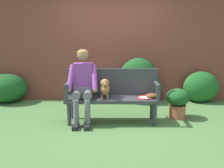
# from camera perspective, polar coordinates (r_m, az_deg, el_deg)

# --- Properties ---
(ground_plane) EXTENTS (40.00, 40.00, 0.00)m
(ground_plane) POSITION_cam_1_polar(r_m,az_deg,el_deg) (4.80, -0.00, -8.43)
(ground_plane) COLOR #4C753D
(brick_garden_fence) EXTENTS (8.00, 0.30, 2.52)m
(brick_garden_fence) POSITION_cam_1_polar(r_m,az_deg,el_deg) (6.27, 0.13, 8.03)
(brick_garden_fence) COLOR brown
(brick_garden_fence) RESTS_ON ground
(hedge_bush_mid_right) EXTENTS (0.71, 0.54, 0.67)m
(hedge_bush_mid_right) POSITION_cam_1_polar(r_m,az_deg,el_deg) (6.13, 7.69, -0.90)
(hedge_bush_mid_right) COLOR #194C1E
(hedge_bush_mid_right) RESTS_ON ground
(hedge_bush_mid_left) EXTENTS (0.82, 0.52, 0.74)m
(hedge_bush_mid_left) POSITION_cam_1_polar(r_m,az_deg,el_deg) (6.39, 19.17, -0.63)
(hedge_bush_mid_left) COLOR #1E5B23
(hedge_bush_mid_left) RESTS_ON ground
(hedge_bush_far_left) EXTENTS (0.92, 0.61, 1.06)m
(hedge_bush_far_left) POSITION_cam_1_polar(r_m,az_deg,el_deg) (6.03, 5.81, 0.82)
(hedge_bush_far_left) COLOR #194C1E
(hedge_bush_far_left) RESTS_ON ground
(hedge_bush_far_right) EXTENTS (0.94, 0.86, 0.68)m
(hedge_bush_far_right) POSITION_cam_1_polar(r_m,az_deg,el_deg) (6.55, -22.40, -0.84)
(hedge_bush_far_right) COLOR #194C1E
(hedge_bush_far_right) RESTS_ON ground
(garden_bench) EXTENTS (1.68, 0.50, 0.47)m
(garden_bench) POSITION_cam_1_polar(r_m,az_deg,el_deg) (4.68, -0.00, -3.75)
(garden_bench) COLOR #38383D
(garden_bench) RESTS_ON ground
(bench_backrest) EXTENTS (1.72, 0.06, 0.50)m
(bench_backrest) POSITION_cam_1_polar(r_m,az_deg,el_deg) (4.82, 0.02, 0.57)
(bench_backrest) COLOR #38383D
(bench_backrest) RESTS_ON garden_bench
(bench_armrest_left_end) EXTENTS (0.06, 0.50, 0.28)m
(bench_armrest_left_end) POSITION_cam_1_polar(r_m,az_deg,el_deg) (4.61, -10.01, -0.79)
(bench_armrest_left_end) COLOR #38383D
(bench_armrest_left_end) RESTS_ON garden_bench
(bench_armrest_right_end) EXTENTS (0.06, 0.50, 0.28)m
(bench_armrest_right_end) POSITION_cam_1_polar(r_m,az_deg,el_deg) (4.60, 10.02, -0.83)
(bench_armrest_right_end) COLOR #38383D
(bench_armrest_right_end) RESTS_ON garden_bench
(person_seated) EXTENTS (0.56, 0.65, 1.34)m
(person_seated) POSITION_cam_1_polar(r_m,az_deg,el_deg) (4.63, -6.50, 0.21)
(person_seated) COLOR black
(person_seated) RESTS_ON ground
(dog_on_bench) EXTENTS (0.19, 0.37, 0.37)m
(dog_on_bench) POSITION_cam_1_polar(r_m,az_deg,el_deg) (4.57, -1.63, -0.95)
(dog_on_bench) COLOR #AD7042
(dog_on_bench) RESTS_ON garden_bench
(tennis_racket) EXTENTS (0.36, 0.58, 0.03)m
(tennis_racket) POSITION_cam_1_polar(r_m,az_deg,el_deg) (4.69, 7.42, -2.90)
(tennis_racket) COLOR red
(tennis_racket) RESTS_ON garden_bench
(baseball_glove) EXTENTS (0.26, 0.23, 0.09)m
(baseball_glove) POSITION_cam_1_polar(r_m,az_deg,el_deg) (4.66, 8.89, -2.59)
(baseball_glove) COLOR brown
(baseball_glove) RESTS_ON garden_bench
(potted_plant) EXTENTS (0.45, 0.45, 0.58)m
(potted_plant) POSITION_cam_1_polar(r_m,az_deg,el_deg) (5.09, 14.41, -3.74)
(potted_plant) COLOR #A85B3D
(potted_plant) RESTS_ON ground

